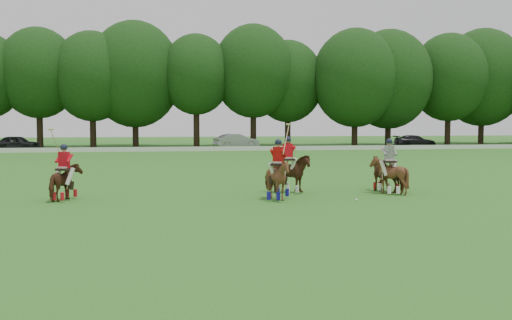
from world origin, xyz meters
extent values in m
plane|color=#24691E|center=(0.00, 0.00, 0.00)|extent=(180.00, 180.00, 0.00)
cylinder|color=black|center=(-17.43, 48.92, 2.49)|extent=(0.70, 0.70, 4.98)
ellipsoid|color=black|center=(-17.43, 48.92, 8.28)|extent=(8.80, 8.80, 10.12)
cylinder|color=black|center=(-11.63, 48.49, 2.32)|extent=(0.70, 0.70, 4.64)
ellipsoid|color=black|center=(-11.63, 48.49, 7.95)|extent=(8.80, 8.80, 10.13)
cylinder|color=black|center=(-6.99, 49.52, 2.16)|extent=(0.70, 0.70, 4.31)
ellipsoid|color=black|center=(-6.99, 49.52, 8.31)|extent=(10.67, 10.67, 12.27)
cylinder|color=black|center=(-0.04, 48.00, 2.62)|extent=(0.70, 0.70, 5.24)
ellipsoid|color=black|center=(-0.04, 48.00, 8.26)|extent=(8.06, 8.06, 9.26)
cylinder|color=black|center=(6.63, 48.24, 2.59)|extent=(0.70, 0.70, 5.19)
ellipsoid|color=black|center=(6.63, 48.24, 8.75)|extent=(9.50, 9.50, 10.92)
cylinder|color=black|center=(11.06, 49.62, 2.24)|extent=(0.70, 0.70, 4.48)
ellipsoid|color=black|center=(11.06, 49.62, 7.71)|extent=(8.60, 8.60, 9.89)
cylinder|color=black|center=(18.54, 46.82, 2.11)|extent=(0.70, 0.70, 4.21)
ellipsoid|color=black|center=(18.54, 46.82, 8.00)|extent=(10.11, 10.11, 11.63)
cylinder|color=black|center=(23.25, 48.17, 2.03)|extent=(0.70, 0.70, 4.07)
ellipsoid|color=black|center=(23.25, 48.17, 7.99)|extent=(10.46, 10.46, 12.03)
cylinder|color=black|center=(31.16, 48.38, 2.40)|extent=(0.70, 0.70, 4.79)
ellipsoid|color=black|center=(31.16, 48.38, 8.35)|extent=(9.47, 9.47, 10.89)
cylinder|color=black|center=(36.59, 49.92, 2.22)|extent=(0.70, 0.70, 4.44)
ellipsoid|color=black|center=(36.59, 49.92, 8.51)|extent=(10.84, 10.84, 12.47)
cube|color=white|center=(0.00, 38.00, 0.22)|extent=(120.00, 0.10, 0.44)
imported|color=black|center=(-18.32, 42.50, 0.75)|extent=(4.69, 2.91, 1.49)
imported|color=gray|center=(3.89, 42.50, 0.79)|extent=(5.08, 3.02, 1.58)
imported|color=black|center=(24.15, 42.50, 0.68)|extent=(4.84, 2.33, 1.36)
imported|color=#522615|center=(-7.45, 3.90, 0.67)|extent=(1.19, 1.74, 1.34)
cube|color=black|center=(-7.45, 3.90, 1.16)|extent=(0.60, 0.67, 0.08)
cylinder|color=tan|center=(-7.73, 4.00, 2.08)|extent=(0.27, 0.74, 1.08)
imported|color=#522615|center=(1.14, 4.69, 0.79)|extent=(1.73, 1.53, 1.59)
cube|color=black|center=(1.14, 4.69, 1.38)|extent=(0.50, 0.61, 0.08)
cylinder|color=tan|center=(1.44, 4.73, 1.30)|extent=(0.06, 0.21, 1.29)
imported|color=#522615|center=(0.35, 2.75, 0.77)|extent=(1.77, 1.83, 1.54)
cube|color=black|center=(0.35, 2.75, 1.34)|extent=(0.65, 0.70, 0.08)
cylinder|color=tan|center=(0.62, 2.60, 2.26)|extent=(0.40, 0.69, 1.08)
imported|color=#522615|center=(5.40, 4.54, 0.73)|extent=(1.66, 1.87, 1.47)
cube|color=black|center=(5.40, 4.54, 1.27)|extent=(0.69, 0.71, 0.08)
cylinder|color=tan|center=(5.16, 4.36, 1.19)|extent=(0.15, 0.19, 1.29)
imported|color=#522615|center=(5.12, 3.83, 0.75)|extent=(1.26, 1.41, 1.51)
cube|color=black|center=(5.12, 3.83, 1.31)|extent=(0.46, 0.57, 0.08)
cylinder|color=tan|center=(4.82, 3.84, 1.23)|extent=(0.04, 0.21, 1.29)
sphere|color=white|center=(3.13, 2.01, 0.04)|extent=(0.09, 0.09, 0.09)
camera|label=1|loc=(-3.84, -17.85, 2.93)|focal=40.00mm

